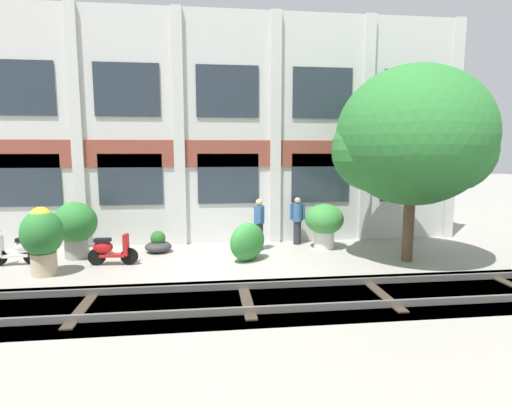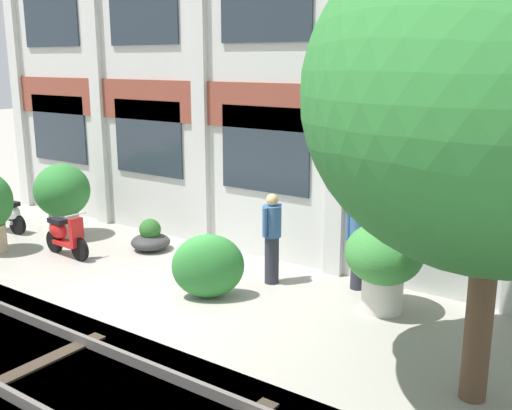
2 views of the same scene
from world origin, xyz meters
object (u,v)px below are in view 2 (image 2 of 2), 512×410
at_px(potted_plant_ribbed_drum, 62,194).
at_px(scooter_second_parked, 6,214).
at_px(broadleaf_tree, 499,105).
at_px(scooter_near_curb, 64,236).
at_px(potted_plant_wide_bowl, 150,238).
at_px(topiary_hedge, 208,266).
at_px(potted_plant_stone_basin, 384,259).
at_px(resident_by_doorway, 359,242).
at_px(resident_watching_tracks, 272,236).

height_order(potted_plant_ribbed_drum, scooter_second_parked, potted_plant_ribbed_drum).
bearing_deg(broadleaf_tree, scooter_near_curb, 176.06).
xyz_separation_m(potted_plant_wide_bowl, topiary_hedge, (2.73, -1.33, 0.31)).
height_order(potted_plant_stone_basin, scooter_near_curb, potted_plant_stone_basin).
bearing_deg(resident_by_doorway, potted_plant_ribbed_drum, -79.23).
relative_size(potted_plant_stone_basin, topiary_hedge, 1.19).
bearing_deg(potted_plant_ribbed_drum, resident_watching_tracks, 3.16).
bearing_deg(resident_watching_tracks, topiary_hedge, -111.24).
height_order(scooter_second_parked, resident_by_doorway, resident_by_doorway).
height_order(potted_plant_ribbed_drum, resident_watching_tracks, potted_plant_ribbed_drum).
height_order(resident_by_doorway, resident_watching_tracks, resident_watching_tracks).
height_order(broadleaf_tree, potted_plant_wide_bowl, broadleaf_tree).
bearing_deg(potted_plant_ribbed_drum, potted_plant_wide_bowl, 10.38).
xyz_separation_m(resident_by_doorway, resident_watching_tracks, (-1.41, -0.65, 0.03)).
xyz_separation_m(potted_plant_stone_basin, topiary_hedge, (-2.66, -1.20, -0.32)).
xyz_separation_m(scooter_near_curb, topiary_hedge, (3.88, 0.00, 0.12)).
bearing_deg(broadleaf_tree, potted_plant_stone_basin, 137.76).
bearing_deg(potted_plant_ribbed_drum, scooter_near_curb, -37.12).
bearing_deg(potted_plant_ribbed_drum, potted_plant_stone_basin, 2.24).
relative_size(potted_plant_ribbed_drum, resident_by_doorway, 1.05).
relative_size(broadleaf_tree, potted_plant_ribbed_drum, 3.28).
distance_m(potted_plant_ribbed_drum, resident_watching_tracks, 5.57).
distance_m(potted_plant_wide_bowl, topiary_hedge, 3.05).
height_order(potted_plant_wide_bowl, topiary_hedge, topiary_hedge).
relative_size(resident_watching_tracks, topiary_hedge, 1.35).
xyz_separation_m(potted_plant_ribbed_drum, resident_by_doorway, (6.97, 0.96, -0.13)).
relative_size(potted_plant_wide_bowl, resident_watching_tracks, 0.50).
bearing_deg(potted_plant_stone_basin, broadleaf_tree, -42.24).
bearing_deg(broadleaf_tree, resident_watching_tracks, 156.53).
height_order(scooter_near_curb, resident_watching_tracks, resident_watching_tracks).
xyz_separation_m(potted_plant_stone_basin, scooter_second_parked, (-9.14, -0.89, -0.45)).
bearing_deg(scooter_second_parked, resident_watching_tracks, -178.50).
bearing_deg(resident_by_doorway, resident_watching_tracks, -62.17).
relative_size(broadleaf_tree, scooter_near_curb, 4.02).
xyz_separation_m(scooter_second_parked, topiary_hedge, (6.48, -0.31, 0.12)).
xyz_separation_m(potted_plant_ribbed_drum, scooter_second_parked, (-1.41, -0.59, -0.56)).
height_order(potted_plant_wide_bowl, resident_by_doorway, resident_by_doorway).
height_order(broadleaf_tree, scooter_second_parked, broadleaf_tree).
bearing_deg(topiary_hedge, potted_plant_wide_bowl, 154.08).
bearing_deg(potted_plant_ribbed_drum, broadleaf_tree, -8.72).
distance_m(potted_plant_wide_bowl, potted_plant_ribbed_drum, 2.49).
bearing_deg(scooter_second_parked, potted_plant_stone_basin, 179.76).
height_order(potted_plant_stone_basin, resident_by_doorway, resident_by_doorway).
distance_m(potted_plant_ribbed_drum, resident_by_doorway, 7.04).
xyz_separation_m(resident_watching_tracks, topiary_hedge, (-0.50, -1.20, -0.34)).
xyz_separation_m(potted_plant_stone_basin, potted_plant_ribbed_drum, (-7.73, -0.30, 0.11)).
bearing_deg(potted_plant_wide_bowl, scooter_near_curb, -130.87).
xyz_separation_m(potted_plant_ribbed_drum, resident_watching_tracks, (5.57, 0.31, -0.09)).
xyz_separation_m(broadleaf_tree, resident_watching_tracks, (-4.13, 1.79, -2.60)).
relative_size(broadleaf_tree, scooter_second_parked, 4.03).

